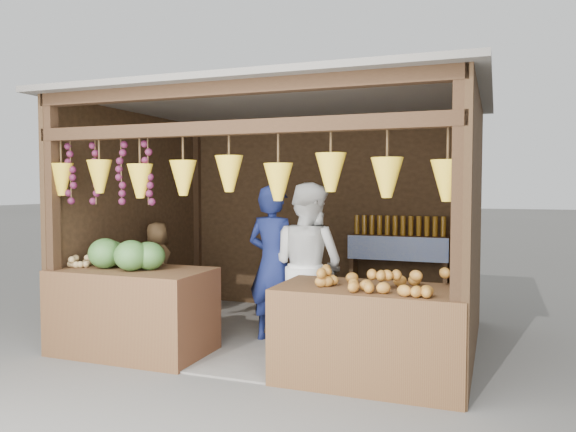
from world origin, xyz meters
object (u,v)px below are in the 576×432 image
object	(u,v)px
counter_right	(371,334)
woman_standing	(308,265)
man_standing	(273,264)
vendor_seated	(157,262)
counter_left	(133,311)

from	to	relation	value
counter_right	woman_standing	distance (m)	1.24
man_standing	woman_standing	size ratio (longest dim) A/B	0.98
woman_standing	vendor_seated	bearing A→B (deg)	15.34
counter_right	vendor_seated	xyz separation A→B (m)	(-2.86, 1.06, 0.36)
woman_standing	counter_right	bearing A→B (deg)	159.23
vendor_seated	counter_left	bearing A→B (deg)	149.11
counter_right	man_standing	bearing A→B (deg)	146.04
counter_left	man_standing	world-z (taller)	man_standing
counter_right	woman_standing	world-z (taller)	woman_standing
counter_left	woman_standing	distance (m)	1.85
man_standing	vendor_seated	xyz separation A→B (m)	(-1.61, 0.22, -0.09)
counter_right	vendor_seated	world-z (taller)	vendor_seated
man_standing	vendor_seated	world-z (taller)	man_standing
counter_right	vendor_seated	bearing A→B (deg)	159.62
man_standing	woman_standing	distance (m)	0.42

